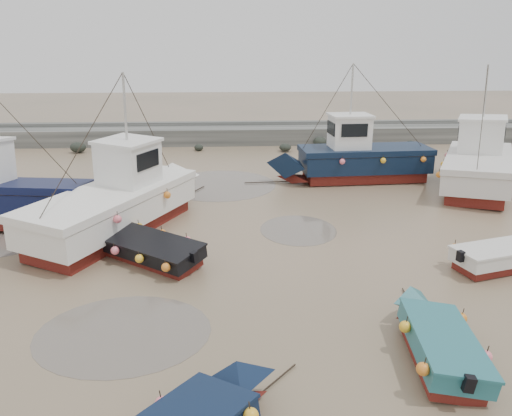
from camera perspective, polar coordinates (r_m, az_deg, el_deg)
The scene contains 11 objects.
ground at distance 16.80m, azimuth -7.19°, elevation -7.74°, with size 120.00×120.00×0.00m, color #8E755C.
seawall at distance 37.63m, azimuth -4.88°, elevation 8.27°, with size 60.00×4.92×1.50m.
puddle_a at distance 14.20m, azimuth -14.91°, elevation -13.60°, with size 4.70×4.70×0.01m, color #625A51.
puddle_b at distance 20.60m, azimuth 4.85°, elevation -2.50°, with size 3.14×3.14×0.01m, color #625A51.
puddle_d at distance 26.93m, azimuth -4.15°, elevation 2.67°, with size 6.03×6.03×0.01m, color #625A51.
dinghy_2 at distance 13.37m, azimuth 19.85°, elevation -13.55°, with size 2.22×5.46×1.43m.
dinghy_4 at distance 18.08m, azimuth -12.50°, elevation -4.16°, with size 5.32×4.27×1.43m.
cabin_boat_1 at distance 20.97m, azimuth -14.98°, elevation 1.06°, with size 6.65×10.69×6.22m.
cabin_boat_2 at distance 27.87m, azimuth 11.10°, elevation 5.76°, with size 10.20×3.23×6.22m.
cabin_boat_3 at distance 28.60m, azimuth 24.20°, elevation 4.75°, with size 6.64×9.99×6.22m.
person at distance 22.27m, azimuth -13.50°, elevation -1.32°, with size 0.58×0.38×1.59m, color #1A1D3D.
Camera 1 is at (1.31, -14.99, 7.46)m, focal length 35.00 mm.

